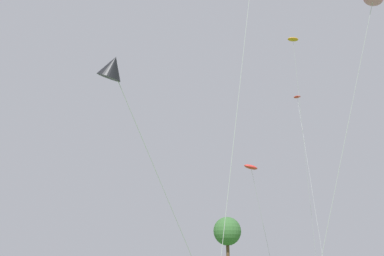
% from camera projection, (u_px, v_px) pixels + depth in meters
% --- Properties ---
extents(small_kite_bird_shape, '(2.32, 4.68, 15.31)m').
position_uv_depth(small_kite_bird_shape, '(298.00, 105.00, 33.17)').
color(small_kite_bird_shape, red).
rests_on(small_kite_bird_shape, ground).
extents(small_kite_diamond_red, '(4.57, 3.37, 7.29)m').
position_uv_depth(small_kite_diamond_red, '(113.00, 68.00, 10.79)').
color(small_kite_diamond_red, black).
rests_on(small_kite_diamond_red, ground).
extents(small_kite_triangle_green, '(2.46, 3.03, 19.10)m').
position_uv_depth(small_kite_triangle_green, '(293.00, 44.00, 31.75)').
color(small_kite_triangle_green, orange).
rests_on(small_kite_triangle_green, ground).
extents(small_kite_tiny_distant, '(3.36, 2.93, 8.25)m').
position_uv_depth(small_kite_tiny_distant, '(251.00, 167.00, 27.57)').
color(small_kite_tiny_distant, red).
rests_on(small_kite_tiny_distant, ground).
extents(small_kite_box_yellow, '(2.70, 3.25, 11.06)m').
position_uv_depth(small_kite_box_yellow, '(373.00, 2.00, 14.23)').
color(small_kite_box_yellow, pink).
rests_on(small_kite_box_yellow, ground).
extents(tree_broad_distant, '(5.44, 5.44, 9.59)m').
position_uv_depth(tree_broad_distant, '(227.00, 231.00, 75.16)').
color(tree_broad_distant, '#513823').
rests_on(tree_broad_distant, ground).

